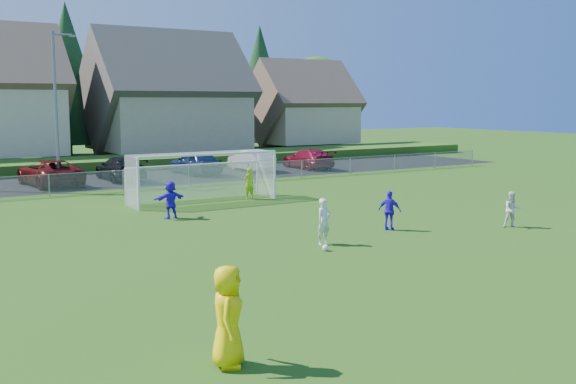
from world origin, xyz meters
The scene contains 20 objects.
ground centered at (0.00, 0.00, 0.00)m, with size 160.00×160.00×0.00m, color #193D0C.
asphalt_lot centered at (0.00, 27.50, 0.01)m, with size 60.00×60.00×0.00m, color black.
grass_embankment centered at (0.00, 35.00, 0.40)m, with size 70.00×6.00×0.80m, color #1E420F.
soccer_ball centered at (-1.32, 3.59, 0.11)m, with size 0.22×0.22×0.22m, color white.
referee centered at (-8.67, -3.47, 0.98)m, with size 0.96×0.62×1.96m, color #FFDA05.
player_white_a centered at (-0.76, 4.47, 0.81)m, with size 0.59×0.39×1.63m, color silver.
player_white_b centered at (7.42, 3.05, 0.72)m, with size 0.70×0.54×1.44m, color silver.
player_blue_a centered at (2.94, 5.25, 0.77)m, with size 0.90×0.38×1.54m, color #3016D4.
player_blue_b centered at (-3.21, 12.32, 0.81)m, with size 1.50×0.48×1.61m, color #3016D4.
goalkeeper centered at (2.41, 15.50, 0.81)m, with size 0.59×0.39×1.63m, color #A1CF18.
car_c centered at (-4.84, 26.76, 0.78)m, with size 2.60×5.63×1.57m, color #4E0809.
car_d centered at (-0.41, 27.08, 0.76)m, with size 2.13×5.24×1.52m, color black.
car_e centered at (5.03, 27.69, 0.82)m, with size 1.95×4.84×1.65m, color navy.
car_f centered at (9.38, 27.63, 0.77)m, with size 1.62×4.65×1.53m, color #B4B4B4.
car_g centered at (13.89, 26.99, 0.74)m, with size 2.07×5.09×1.48m, color maroon.
soccer_goal centered at (0.00, 16.05, 1.63)m, with size 7.42×1.90×2.50m.
chainlink_fence centered at (0.00, 22.00, 0.63)m, with size 52.06×0.06×1.20m.
streetlight centered at (-4.45, 26.00, 4.84)m, with size 1.38×0.18×9.00m.
houses_row centered at (1.97, 42.46, 7.33)m, with size 53.90×11.45×13.27m.
tree_row centered at (1.04, 48.74, 6.91)m, with size 65.98×12.36×13.80m.
Camera 1 is at (-14.29, -14.39, 4.99)m, focal length 42.00 mm.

